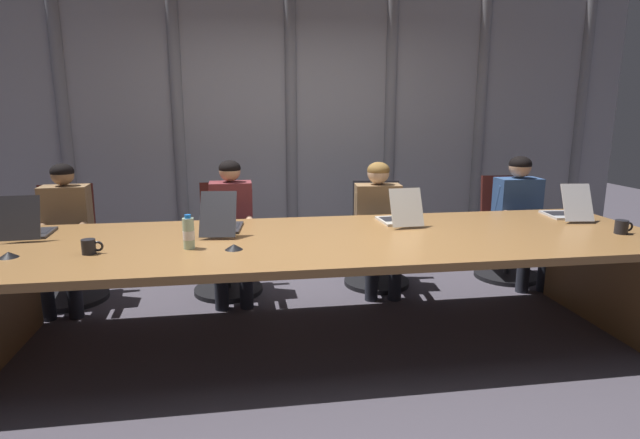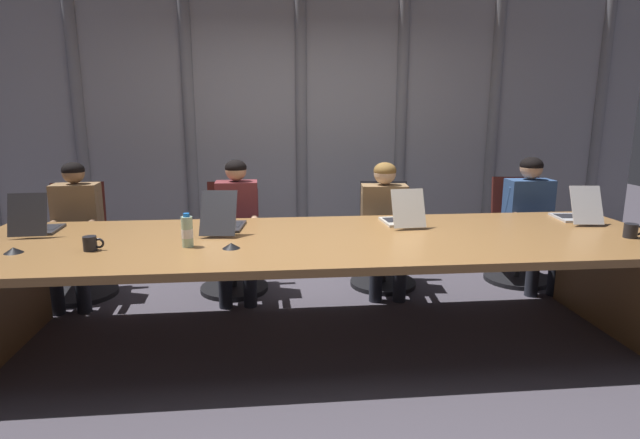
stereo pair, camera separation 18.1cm
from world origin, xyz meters
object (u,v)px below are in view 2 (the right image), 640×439
at_px(office_chair_right_mid, 517,242).
at_px(conference_mic_left_side, 13,250).
at_px(person_left_mid, 237,221).
at_px(coffee_mug_near, 631,231).
at_px(office_chair_left_mid, 233,250).
at_px(person_left_end, 75,225).
at_px(office_chair_left_end, 79,254).
at_px(person_center, 385,218).
at_px(laptop_left_mid, 224,222).
at_px(coffee_mug_far, 91,243).
at_px(laptop_right_mid, 576,214).
at_px(person_right_mid, 532,213).
at_px(water_bottle_primary, 187,232).
at_px(laptop_center, 402,217).
at_px(conference_mic_middle, 231,246).
at_px(laptop_left_end, 37,225).
at_px(office_chair_center, 383,246).

distance_m(office_chair_right_mid, conference_mic_left_side, 4.09).
xyz_separation_m(person_left_mid, coffee_mug_near, (2.70, -1.16, 0.13)).
bearing_deg(office_chair_left_mid, office_chair_right_mid, 87.37).
height_order(person_left_end, person_left_mid, person_left_mid).
height_order(office_chair_left_end, person_center, person_center).
xyz_separation_m(laptop_left_mid, coffee_mug_far, (-0.76, -0.46, -0.01)).
xyz_separation_m(laptop_right_mid, person_right_mid, (-0.01, 0.63, -0.12)).
bearing_deg(laptop_right_mid, coffee_mug_far, 105.06).
height_order(person_center, water_bottle_primary, person_center).
bearing_deg(laptop_left_mid, person_left_end, 68.77).
bearing_deg(person_left_end, person_right_mid, 87.02).
distance_m(office_chair_left_mid, office_chair_right_mid, 2.66).
bearing_deg(laptop_center, laptop_right_mid, -93.93).
relative_size(office_chair_left_mid, office_chair_right_mid, 0.99).
bearing_deg(conference_mic_left_side, person_center, 24.33).
bearing_deg(coffee_mug_near, coffee_mug_far, 179.51).
xyz_separation_m(laptop_right_mid, water_bottle_primary, (-2.87, -0.48, 0.04)).
height_order(laptop_right_mid, person_right_mid, person_right_mid).
bearing_deg(office_chair_right_mid, conference_mic_middle, -54.10).
bearing_deg(laptop_left_end, office_chair_right_mid, -81.78).
height_order(person_left_mid, person_right_mid, person_left_mid).
distance_m(laptop_center, person_left_mid, 1.41).
height_order(office_chair_right_mid, person_right_mid, person_right_mid).
bearing_deg(person_center, water_bottle_primary, -48.08).
bearing_deg(person_left_mid, laptop_right_mid, 75.64).
xyz_separation_m(laptop_right_mid, person_left_end, (-3.96, 0.62, -0.14)).
relative_size(water_bottle_primary, coffee_mug_far, 1.72).
relative_size(laptop_center, office_chair_left_end, 0.45).
bearing_deg(office_chair_left_mid, laptop_left_mid, -2.19).
distance_m(office_chair_left_mid, person_left_end, 1.31).
relative_size(laptop_left_end, person_left_mid, 0.35).
relative_size(laptop_left_end, coffee_mug_far, 3.26).
bearing_deg(conference_mic_middle, laptop_left_end, 158.59).
distance_m(office_chair_center, coffee_mug_far, 2.52).
distance_m(laptop_left_mid, conference_mic_left_side, 1.30).
bearing_deg(person_right_mid, conference_mic_left_side, -72.11).
xyz_separation_m(office_chair_center, conference_mic_middle, (-1.27, -1.33, 0.40)).
height_order(laptop_left_end, laptop_left_mid, laptop_left_mid).
bearing_deg(laptop_center, person_right_mid, -69.16).
relative_size(office_chair_left_end, office_chair_right_mid, 1.00).
xyz_separation_m(office_chair_left_mid, water_bottle_primary, (-0.18, -1.27, 0.48)).
bearing_deg(coffee_mug_near, office_chair_right_mid, 94.06).
distance_m(person_right_mid, conference_mic_left_side, 4.06).
bearing_deg(person_left_end, office_chair_left_mid, 94.28).
xyz_separation_m(office_chair_center, coffee_mug_near, (1.39, -1.33, 0.43)).
bearing_deg(office_chair_left_end, office_chair_right_mid, 80.97).
bearing_deg(laptop_left_end, office_chair_left_end, -0.68).
distance_m(laptop_left_end, coffee_mug_far, 0.73).
distance_m(laptop_left_end, office_chair_left_mid, 1.57).
bearing_deg(laptop_left_end, office_chair_left_mid, -61.44).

